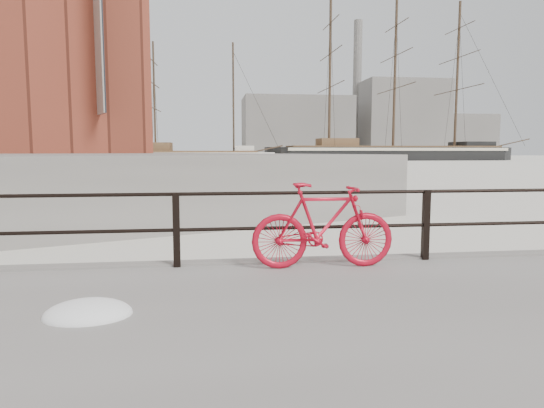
{
  "coord_description": "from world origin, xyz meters",
  "views": [
    {
      "loc": [
        -6.56,
        -6.64,
        1.89
      ],
      "look_at": [
        -5.5,
        1.5,
        1.0
      ],
      "focal_mm": 32.0,
      "sensor_mm": 36.0,
      "label": 1
    }
  ],
  "objects_px": {
    "schooner_mid": "(195,162)",
    "schooner_left": "(19,165)",
    "barque_black": "(393,160)",
    "workboat_far": "(2,169)",
    "bicycle": "(323,225)"
  },
  "relations": [
    {
      "from": "schooner_mid",
      "to": "schooner_left",
      "type": "height_order",
      "value": "schooner_mid"
    },
    {
      "from": "barque_black",
      "to": "schooner_left",
      "type": "distance_m",
      "value": 70.1
    },
    {
      "from": "schooner_left",
      "to": "workboat_far",
      "type": "relative_size",
      "value": 2.04
    },
    {
      "from": "bicycle",
      "to": "barque_black",
      "type": "distance_m",
      "value": 99.38
    },
    {
      "from": "barque_black",
      "to": "schooner_mid",
      "type": "distance_m",
      "value": 41.84
    },
    {
      "from": "bicycle",
      "to": "workboat_far",
      "type": "height_order",
      "value": "workboat_far"
    },
    {
      "from": "barque_black",
      "to": "workboat_far",
      "type": "bearing_deg",
      "value": -146.04
    },
    {
      "from": "barque_black",
      "to": "workboat_far",
      "type": "relative_size",
      "value": 5.01
    },
    {
      "from": "bicycle",
      "to": "barque_black",
      "type": "xyz_separation_m",
      "value": [
        37.06,
        92.2,
        -0.92
      ]
    },
    {
      "from": "bicycle",
      "to": "schooner_left",
      "type": "bearing_deg",
      "value": 114.12
    },
    {
      "from": "bicycle",
      "to": "schooner_mid",
      "type": "distance_m",
      "value": 83.95
    },
    {
      "from": "bicycle",
      "to": "barque_black",
      "type": "relative_size",
      "value": 0.03
    },
    {
      "from": "schooner_left",
      "to": "schooner_mid",
      "type": "bearing_deg",
      "value": 11.28
    },
    {
      "from": "bicycle",
      "to": "schooner_mid",
      "type": "relative_size",
      "value": 0.06
    },
    {
      "from": "schooner_mid",
      "to": "barque_black",
      "type": "bearing_deg",
      "value": 15.59
    }
  ]
}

